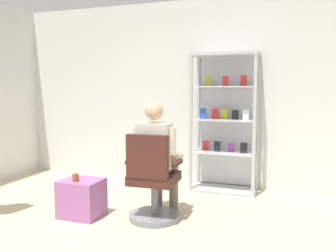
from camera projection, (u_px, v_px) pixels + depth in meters
back_wall at (202, 94)px, 5.31m from camera, size 6.00×0.10×2.70m
display_cabinet_main at (225, 122)px, 5.00m from camera, size 0.90×0.45×1.90m
office_chair at (153, 185)px, 3.86m from camera, size 0.57×0.56×0.96m
seated_shopkeeper at (158, 153)px, 3.98m from camera, size 0.50×0.57×1.29m
storage_crate at (82, 198)px, 4.02m from camera, size 0.44×0.38×0.42m
tea_glass at (76, 177)px, 3.93m from camera, size 0.07×0.07×0.09m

